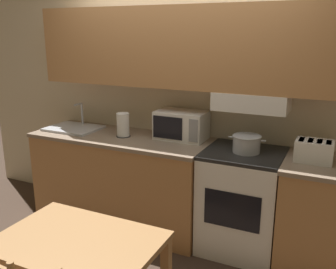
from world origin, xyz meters
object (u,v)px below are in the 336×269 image
Objects in this scene: microwave at (181,125)px; dining_table at (78,259)px; stove_range at (241,201)px; cooking_pot at (247,143)px; toaster at (314,151)px; paper_towel_roll at (123,125)px; sink_basin at (74,128)px.

microwave reaches higher than dining_table.
cooking_pot is (0.02, -0.00, 0.55)m from stove_range.
toaster is (0.55, -0.00, 0.01)m from cooking_pot.
dining_table is at bearing -111.03° from stove_range.
cooking_pot reaches higher than dining_table.
microwave is (-0.68, 0.15, 0.06)m from cooking_pot.
paper_towel_roll is 1.70m from dining_table.
cooking_pot is 0.59× the size of sink_basin.
stove_range is 1.67m from dining_table.
dining_table is (-0.60, -1.55, 0.17)m from stove_range.
stove_range is 3.10× the size of toaster.
stove_range is 0.79m from toaster.
dining_table is at bearing -126.90° from toaster.
toaster is at bearing -0.16° from cooking_pot.
microwave is at bearing 7.59° from sink_basin.
sink_basin is (-1.85, -0.01, 0.49)m from stove_range.
toaster is 0.55× the size of sink_basin.
stove_range is at bearing 68.97° from dining_table.
paper_towel_roll is (-1.23, -0.02, 0.04)m from cooking_pot.
microwave reaches higher than stove_range.
toaster is 0.32× the size of dining_table.
stove_range is at bearing 1.25° from paper_towel_roll.
dining_table is (1.25, -1.54, -0.32)m from sink_basin.
sink_basin is 2.01m from dining_table.
microwave is at bearing 173.08° from toaster.
dining_table is (-1.16, -1.55, -0.39)m from toaster.
stove_range is 3.96× the size of paper_towel_roll.
microwave is 0.51× the size of dining_table.
paper_towel_roll is (-1.22, -0.03, 0.59)m from stove_range.
cooking_pot is 1.71m from dining_table.
dining_table is at bearing -67.84° from paper_towel_roll.
stove_range is 0.98× the size of dining_table.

